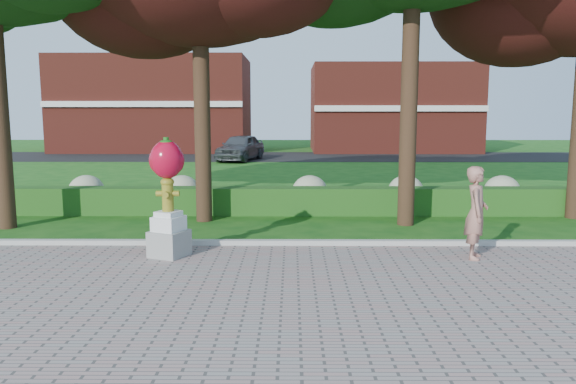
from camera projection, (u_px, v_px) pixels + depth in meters
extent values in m
plane|color=#144912|center=(266.00, 288.00, 9.69)|extent=(100.00, 100.00, 0.00)
cube|color=#ADADA5|center=(272.00, 243.00, 12.65)|extent=(40.00, 0.18, 0.15)
cube|color=#234D16|center=(277.00, 201.00, 16.56)|extent=(24.00, 0.70, 0.80)
ellipsoid|color=#9AA57E|center=(87.00, 191.00, 17.57)|extent=(1.10, 1.10, 0.99)
ellipsoid|color=#9AA57E|center=(182.00, 191.00, 17.55)|extent=(1.10, 1.10, 0.99)
ellipsoid|color=#9AA57E|center=(310.00, 191.00, 17.52)|extent=(1.10, 1.10, 0.99)
ellipsoid|color=#9AA57E|center=(406.00, 191.00, 17.50)|extent=(1.10, 1.10, 0.99)
ellipsoid|color=#9AA57E|center=(502.00, 191.00, 17.48)|extent=(1.10, 1.10, 0.99)
cube|color=black|center=(285.00, 157.00, 37.40)|extent=(50.00, 8.00, 0.02)
cube|color=maroon|center=(156.00, 105.00, 42.90)|extent=(14.00, 8.00, 7.00)
cube|color=maroon|center=(391.00, 109.00, 42.82)|extent=(12.00, 8.00, 6.40)
cylinder|color=black|center=(202.00, 109.00, 15.20)|extent=(0.44, 0.44, 6.16)
cylinder|color=black|center=(409.00, 87.00, 14.59)|extent=(0.44, 0.44, 7.28)
cube|color=gray|center=(169.00, 243.00, 11.65)|extent=(0.89, 0.89, 0.54)
cube|color=silver|center=(169.00, 223.00, 11.59)|extent=(0.71, 0.71, 0.30)
cube|color=silver|center=(168.00, 214.00, 11.56)|extent=(0.57, 0.57, 0.11)
cylinder|color=olive|center=(168.00, 197.00, 11.51)|extent=(0.24, 0.24, 0.60)
ellipsoid|color=olive|center=(167.00, 182.00, 11.47)|extent=(0.28, 0.28, 0.20)
cylinder|color=olive|center=(159.00, 194.00, 11.50)|extent=(0.13, 0.12, 0.12)
cylinder|color=olive|center=(176.00, 194.00, 11.50)|extent=(0.13, 0.12, 0.12)
cylinder|color=olive|center=(166.00, 195.00, 11.34)|extent=(0.13, 0.13, 0.13)
cylinder|color=olive|center=(167.00, 178.00, 11.46)|extent=(0.09, 0.09, 0.05)
ellipsoid|color=#A80923|center=(167.00, 159.00, 11.40)|extent=(0.68, 0.60, 0.78)
ellipsoid|color=#A80923|center=(157.00, 161.00, 11.41)|extent=(0.33, 0.33, 0.50)
ellipsoid|color=#A80923|center=(176.00, 161.00, 11.40)|extent=(0.33, 0.33, 0.50)
cylinder|color=#1A6216|center=(166.00, 140.00, 11.35)|extent=(0.11, 0.11, 0.13)
ellipsoid|color=#1A6216|center=(166.00, 142.00, 11.35)|extent=(0.26, 0.26, 0.09)
imported|color=#A16B5C|center=(476.00, 213.00, 11.38)|extent=(0.64, 0.80, 1.90)
imported|color=#404448|center=(240.00, 147.00, 34.33)|extent=(3.05, 5.06, 1.61)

